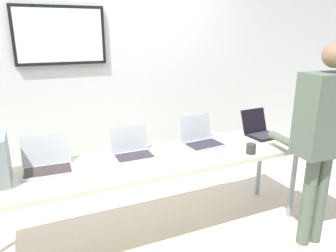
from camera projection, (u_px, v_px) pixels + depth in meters
ground at (153, 238)px, 2.90m from camera, size 8.00×8.00×0.04m
back_wall at (113, 77)px, 3.50m from camera, size 8.00×0.11×2.63m
workbench at (152, 164)px, 2.69m from camera, size 2.99×0.70×0.78m
laptop_station_0 at (47, 163)px, 2.45m from camera, size 0.38×0.33×0.24m
laptop_station_1 at (132, 150)px, 2.72m from camera, size 0.34×0.27×0.24m
laptop_station_2 at (200, 138)px, 3.00m from camera, size 0.38×0.33×0.26m
laptop_station_3 at (260, 130)px, 3.26m from camera, size 0.32×0.35×0.25m
person at (324, 129)px, 2.54m from camera, size 0.48×0.62×1.74m
coffee_mug at (251, 149)px, 2.77m from camera, size 0.08×0.08×0.09m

